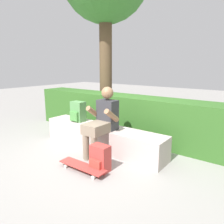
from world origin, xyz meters
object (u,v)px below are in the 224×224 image
Objects in this scene: bench_main at (102,137)px; backpack_on_bench at (78,112)px; skateboard_near_person at (82,166)px; person_skater at (102,120)px; backpack_on_ground at (100,159)px.

bench_main is 0.74m from backpack_on_bench.
skateboard_near_person is (0.35, -0.86, -0.14)m from bench_main.
person_skater is at bearing 102.85° from skateboard_near_person.
bench_main reaches higher than skateboard_near_person.
backpack_on_bench reaches higher than backpack_on_ground.
skateboard_near_person is 2.01× the size of backpack_on_ground.
backpack_on_ground reaches higher than skateboard_near_person.
skateboard_near_person is 2.01× the size of backpack_on_bench.
backpack_on_bench is at bearing 165.85° from person_skater.
backpack_on_bench is at bearing 149.55° from backpack_on_ground.
bench_main is 2.15× the size of person_skater.
person_skater is at bearing 126.20° from backpack_on_ground.
backpack_on_bench is at bearing 138.48° from skateboard_near_person.
person_skater is 2.97× the size of backpack_on_bench.
backpack_on_ground is (1.16, -0.68, -0.44)m from backpack_on_bench.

